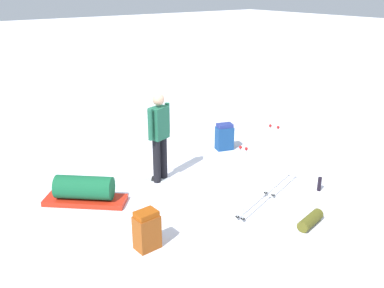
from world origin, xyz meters
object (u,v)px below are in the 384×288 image
object	(u,v)px
ski_poles_planted_far	(242,181)
sleeping_mat_rolled	(310,220)
ski_pair_near	(155,180)
backpack_large_dark	(147,230)
gear_sled	(85,191)
ski_poles_planted_near	(272,158)
thermos_bottle	(319,184)
skier_standing	(159,133)
backpack_bright	(224,137)

from	to	relation	value
ski_poles_planted_far	sleeping_mat_rolled	world-z (taller)	ski_poles_planted_far
ski_pair_near	sleeping_mat_rolled	xyz separation A→B (m)	(2.81, 1.08, 0.08)
backpack_large_dark	gear_sled	size ratio (longest dim) A/B	0.44
ski_poles_planted_far	sleeping_mat_rolled	bearing A→B (deg)	46.59
ski_poles_planted_near	gear_sled	world-z (taller)	ski_poles_planted_near
backpack_large_dark	ski_poles_planted_near	world-z (taller)	ski_poles_planted_near
backpack_large_dark	sleeping_mat_rolled	distance (m)	2.55
backpack_large_dark	sleeping_mat_rolled	size ratio (longest dim) A/B	1.07
thermos_bottle	ski_pair_near	bearing A→B (deg)	-134.64
skier_standing	backpack_bright	world-z (taller)	skier_standing
skier_standing	ski_poles_planted_near	distance (m)	2.09
backpack_bright	ski_poles_planted_near	bearing A→B (deg)	-21.15
backpack_large_dark	gear_sled	distance (m)	1.79
backpack_bright	thermos_bottle	xyz separation A→B (m)	(2.59, 0.04, -0.17)
gear_sled	ski_pair_near	bearing A→B (deg)	91.46
ski_poles_planted_near	sleeping_mat_rolled	bearing A→B (deg)	-9.86
skier_standing	ski_pair_near	xyz separation A→B (m)	(-0.05, -0.09, -0.94)
backpack_large_dark	gear_sled	bearing A→B (deg)	-174.62
ski_pair_near	sleeping_mat_rolled	world-z (taller)	sleeping_mat_rolled
ski_poles_planted_near	ski_poles_planted_far	distance (m)	1.01
backpack_large_dark	backpack_bright	size ratio (longest dim) A/B	0.97
backpack_bright	sleeping_mat_rolled	world-z (taller)	backpack_bright
skier_standing	thermos_bottle	distance (m)	3.05
ski_pair_near	gear_sled	bearing A→B (deg)	-88.54
skier_standing	ski_pair_near	size ratio (longest dim) A/B	1.12
ski_pair_near	sleeping_mat_rolled	size ratio (longest dim) A/B	2.75
gear_sled	backpack_bright	bearing A→B (deg)	97.86
ski_pair_near	thermos_bottle	world-z (taller)	thermos_bottle
ski_poles_planted_far	thermos_bottle	xyz separation A→B (m)	(0.07, 1.87, -0.58)
ski_pair_near	ski_poles_planted_near	distance (m)	2.29
ski_pair_near	ski_poles_planted_near	xyz separation A→B (m)	(1.77, 1.26, 0.73)
ski_pair_near	thermos_bottle	bearing A→B (deg)	45.36
skier_standing	ski_poles_planted_far	world-z (taller)	skier_standing
backpack_large_dark	ski_poles_planted_far	bearing A→B (deg)	80.89
ski_pair_near	gear_sled	size ratio (longest dim) A/B	1.13
ski_poles_planted_far	gear_sled	bearing A→B (deg)	-139.71
gear_sled	thermos_bottle	size ratio (longest dim) A/B	5.13
ski_pair_near	gear_sled	world-z (taller)	gear_sled
backpack_bright	ski_poles_planted_far	world-z (taller)	ski_poles_planted_far
backpack_large_dark	skier_standing	bearing A→B (deg)	142.56
skier_standing	gear_sled	world-z (taller)	skier_standing
ski_poles_planted_far	ski_poles_planted_near	bearing A→B (deg)	107.04
skier_standing	backpack_large_dark	xyz separation A→B (m)	(1.77, -1.36, -0.67)
ski_pair_near	sleeping_mat_rolled	distance (m)	3.01
ski_pair_near	thermos_bottle	size ratio (longest dim) A/B	5.82
skier_standing	ski_poles_planted_far	xyz separation A→B (m)	(2.02, 0.20, -0.25)
ski_poles_planted_near	backpack_large_dark	bearing A→B (deg)	-88.92
ski_pair_near	thermos_bottle	xyz separation A→B (m)	(2.14, 2.16, 0.12)
skier_standing	backpack_large_dark	world-z (taller)	skier_standing
sleeping_mat_rolled	ski_pair_near	bearing A→B (deg)	-159.04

